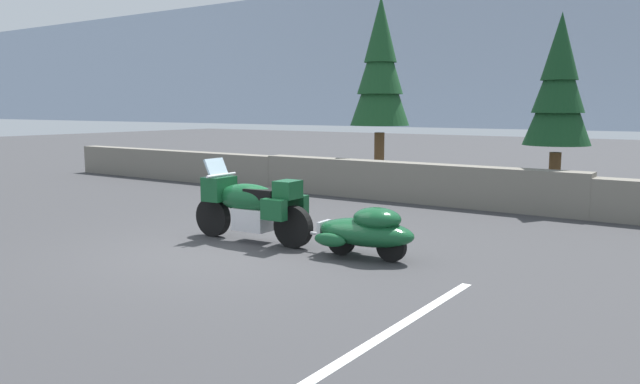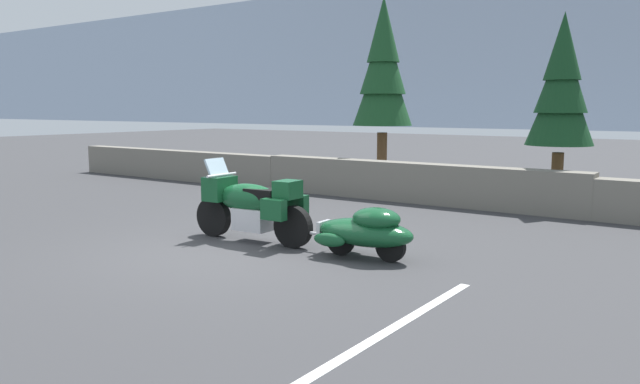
{
  "view_description": "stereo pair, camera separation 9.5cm",
  "coord_description": "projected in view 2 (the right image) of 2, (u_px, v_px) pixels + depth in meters",
  "views": [
    {
      "loc": [
        6.43,
        -6.87,
        2.17
      ],
      "look_at": [
        0.91,
        1.11,
        0.85
      ],
      "focal_mm": 34.84,
      "sensor_mm": 36.0,
      "label": 1
    },
    {
      "loc": [
        6.51,
        -6.82,
        2.17
      ],
      "look_at": [
        0.91,
        1.11,
        0.85
      ],
      "focal_mm": 34.84,
      "sensor_mm": 36.0,
      "label": 2
    }
  ],
  "objects": [
    {
      "name": "stone_guard_wall",
      "position": [
        412.0,
        183.0,
        14.34
      ],
      "size": [
        24.0,
        0.52,
        0.91
      ],
      "color": "slate",
      "rests_on": "ground"
    },
    {
      "name": "pine_tree_tall",
      "position": [
        383.0,
        68.0,
        16.87
      ],
      "size": [
        1.62,
        1.62,
        5.16
      ],
      "color": "brown",
      "rests_on": "ground"
    },
    {
      "name": "parking_stripe_marker",
      "position": [
        396.0,
        326.0,
        6.21
      ],
      "size": [
        0.12,
        3.6,
        0.01
      ],
      "primitive_type": "cube",
      "color": "silver",
      "rests_on": "ground"
    },
    {
      "name": "ground_plane",
      "position": [
        230.0,
        250.0,
        9.53
      ],
      "size": [
        80.0,
        80.0,
        0.0
      ],
      "primitive_type": "plane",
      "color": "#38383A"
    },
    {
      "name": "pine_tree_far_right",
      "position": [
        562.0,
        86.0,
        13.23
      ],
      "size": [
        1.42,
        1.42,
        4.18
      ],
      "color": "brown",
      "rests_on": "ground"
    },
    {
      "name": "car_shaped_trailer",
      "position": [
        366.0,
        230.0,
        8.96
      ],
      "size": [
        2.21,
        0.8,
        0.76
      ],
      "color": "black",
      "rests_on": "ground"
    },
    {
      "name": "touring_motorcycle",
      "position": [
        251.0,
        204.0,
        10.07
      ],
      "size": [
        2.31,
        0.8,
        1.33
      ],
      "color": "black",
      "rests_on": "ground"
    }
  ]
}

